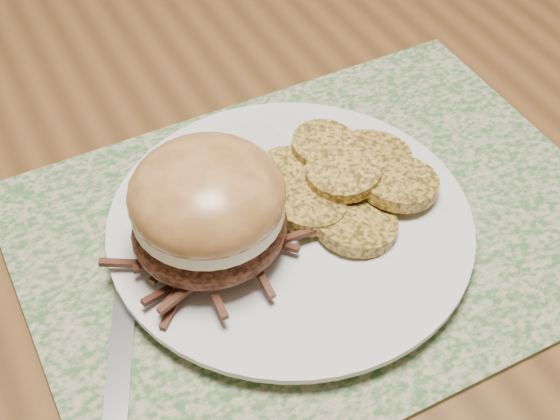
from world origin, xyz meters
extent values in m
plane|color=brown|center=(0.00, 0.00, 0.00)|extent=(3.50, 3.50, 0.00)
cube|color=brown|center=(0.00, 0.00, 0.73)|extent=(1.50, 0.90, 0.04)
cube|color=#3B6332|center=(-0.30, -0.20, 0.75)|extent=(0.45, 0.33, 0.00)
cylinder|color=silver|center=(-0.32, -0.19, 0.76)|extent=(0.26, 0.26, 0.02)
ellipsoid|color=black|center=(-0.38, -0.19, 0.79)|extent=(0.13, 0.13, 0.05)
cylinder|color=#F2E3C6|center=(-0.38, -0.19, 0.81)|extent=(0.12, 0.12, 0.01)
ellipsoid|color=#A96C37|center=(-0.38, -0.19, 0.83)|extent=(0.13, 0.13, 0.06)
cylinder|color=#B78935|center=(-0.30, -0.15, 0.77)|extent=(0.07, 0.07, 0.01)
cylinder|color=#B78935|center=(-0.26, -0.14, 0.78)|extent=(0.07, 0.07, 0.02)
cylinder|color=#B78935|center=(-0.23, -0.17, 0.77)|extent=(0.10, 0.10, 0.02)
cylinder|color=#B78935|center=(-0.31, -0.19, 0.78)|extent=(0.07, 0.07, 0.02)
cylinder|color=#B78935|center=(-0.27, -0.18, 0.79)|extent=(0.08, 0.08, 0.02)
cylinder|color=#B78935|center=(-0.23, -0.20, 0.78)|extent=(0.08, 0.07, 0.02)
cylinder|color=#B78935|center=(-0.28, -0.22, 0.77)|extent=(0.08, 0.08, 0.02)
cube|color=#B5B4BB|center=(-0.47, -0.23, 0.76)|extent=(0.07, 0.13, 0.00)
cube|color=#B5B4BB|center=(-0.44, -0.16, 0.76)|extent=(0.03, 0.03, 0.00)
camera|label=1|loc=(-0.51, -0.54, 1.20)|focal=50.00mm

